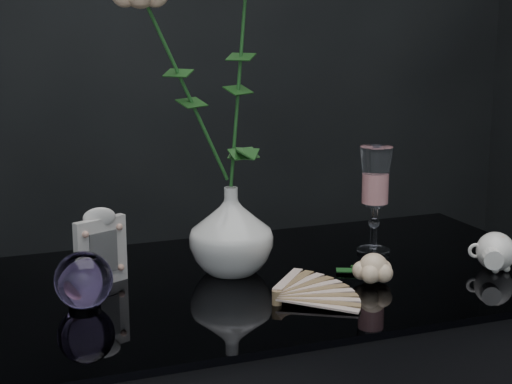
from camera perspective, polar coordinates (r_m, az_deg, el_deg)
name	(u,v)px	position (r m, az deg, el deg)	size (l,w,h in m)	color
vase	(231,231)	(1.38, -1.82, -2.82)	(0.15, 0.15, 0.16)	white
wine_glass	(375,200)	(1.52, 8.64, -0.59)	(0.06, 0.06, 0.21)	white
picture_frame	(101,246)	(1.35, -11.24, -3.89)	(0.10, 0.08, 0.13)	silver
paperweight	(84,280)	(1.25, -12.43, -6.27)	(0.09, 0.09, 0.09)	#8670B7
paper_fan	(277,296)	(1.25, 1.53, -7.58)	(0.26, 0.21, 0.03)	beige
loose_rose	(373,268)	(1.36, 8.54, -5.50)	(0.12, 0.15, 0.05)	#FFCEA4
pearl_jar	(496,250)	(1.48, 17.04, -4.03)	(0.24, 0.25, 0.07)	white
roses	(208,63)	(1.33, -3.55, 9.32)	(0.27, 0.11, 0.46)	#FAC299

